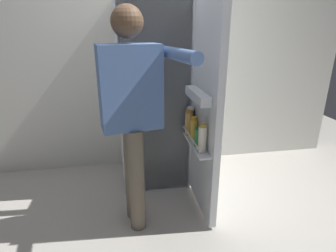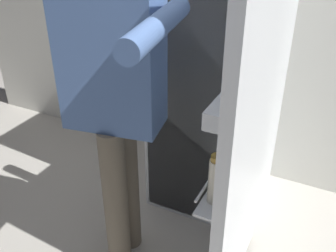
% 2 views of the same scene
% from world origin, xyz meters
% --- Properties ---
extents(ground_plane, '(6.64, 6.64, 0.00)m').
position_xyz_m(ground_plane, '(0.00, 0.00, 0.00)').
color(ground_plane, '#B7B2A8').
extents(kitchen_wall, '(4.40, 0.10, 2.59)m').
position_xyz_m(kitchen_wall, '(0.00, 0.95, 1.29)').
color(kitchen_wall, silver).
rests_on(kitchen_wall, ground_plane).
extents(refrigerator, '(0.69, 1.26, 1.76)m').
position_xyz_m(refrigerator, '(0.03, 0.52, 0.88)').
color(refrigerator, silver).
rests_on(refrigerator, ground_plane).
extents(person, '(0.61, 0.68, 1.63)m').
position_xyz_m(person, '(-0.22, -0.14, 0.98)').
color(person, '#665B4C').
rests_on(person, ground_plane).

